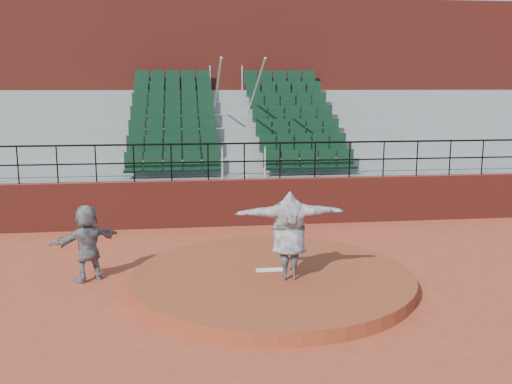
# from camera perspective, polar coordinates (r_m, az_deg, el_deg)

# --- Properties ---
(ground) EXTENTS (90.00, 90.00, 0.00)m
(ground) POSITION_cam_1_polar(r_m,az_deg,el_deg) (11.35, 1.65, -9.28)
(ground) COLOR #AD4327
(ground) RESTS_ON ground
(pitchers_mound) EXTENTS (5.50, 5.50, 0.25)m
(pitchers_mound) POSITION_cam_1_polar(r_m,az_deg,el_deg) (11.31, 1.65, -8.68)
(pitchers_mound) COLOR brown
(pitchers_mound) RESTS_ON ground
(pitching_rubber) EXTENTS (0.60, 0.15, 0.03)m
(pitching_rubber) POSITION_cam_1_polar(r_m,az_deg,el_deg) (11.40, 1.54, -7.77)
(pitching_rubber) COLOR white
(pitching_rubber) RESTS_ON pitchers_mound
(boundary_wall) EXTENTS (24.00, 0.30, 1.30)m
(boundary_wall) POSITION_cam_1_polar(r_m,az_deg,el_deg) (15.96, -1.16, -1.02)
(boundary_wall) COLOR maroon
(boundary_wall) RESTS_ON ground
(wall_railing) EXTENTS (24.04, 0.05, 1.03)m
(wall_railing) POSITION_cam_1_polar(r_m,az_deg,el_deg) (15.74, -1.18, 3.91)
(wall_railing) COLOR black
(wall_railing) RESTS_ON boundary_wall
(seating_deck) EXTENTS (24.00, 5.97, 4.63)m
(seating_deck) POSITION_cam_1_polar(r_m,az_deg,el_deg) (19.42, -2.35, 3.39)
(seating_deck) COLOR gray
(seating_deck) RESTS_ON ground
(press_box_facade) EXTENTS (24.00, 3.00, 7.10)m
(press_box_facade) POSITION_cam_1_polar(r_m,az_deg,el_deg) (23.20, -3.27, 9.79)
(press_box_facade) COLOR maroon
(press_box_facade) RESTS_ON ground
(pitcher) EXTENTS (2.08, 0.60, 1.68)m
(pitcher) POSITION_cam_1_polar(r_m,az_deg,el_deg) (10.73, 3.32, -4.35)
(pitcher) COLOR black
(pitcher) RESTS_ON pitchers_mound
(fielder) EXTENTS (1.45, 1.18, 1.55)m
(fielder) POSITION_cam_1_polar(r_m,az_deg,el_deg) (11.89, -16.52, -4.88)
(fielder) COLOR black
(fielder) RESTS_ON ground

